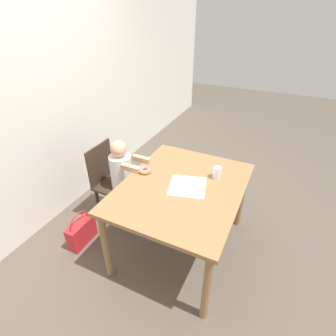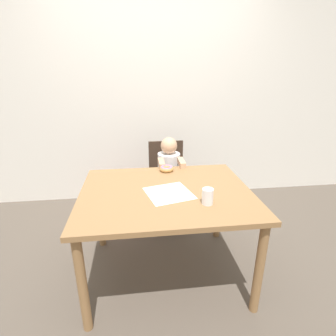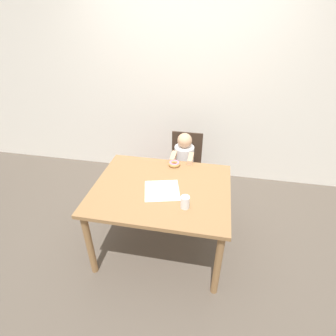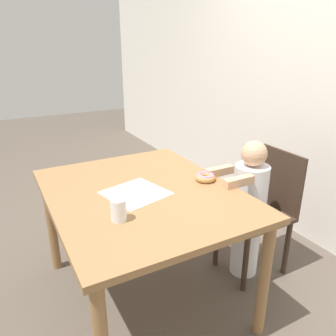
# 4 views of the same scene
# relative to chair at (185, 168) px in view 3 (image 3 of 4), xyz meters

# --- Properties ---
(ground_plane) EXTENTS (12.00, 12.00, 0.00)m
(ground_plane) POSITION_rel_chair_xyz_m (-0.11, -0.83, -0.44)
(ground_plane) COLOR brown
(wall_back) EXTENTS (8.00, 0.05, 2.50)m
(wall_back) POSITION_rel_chair_xyz_m (-0.11, 0.64, 0.81)
(wall_back) COLOR silver
(wall_back) RESTS_ON ground_plane
(dining_table) EXTENTS (1.23, 1.00, 0.74)m
(dining_table) POSITION_rel_chair_xyz_m (-0.11, -0.83, 0.21)
(dining_table) COLOR olive
(dining_table) RESTS_ON ground_plane
(chair) EXTENTS (0.37, 0.43, 0.85)m
(chair) POSITION_rel_chair_xyz_m (0.00, 0.00, 0.00)
(chair) COLOR #38281E
(chair) RESTS_ON ground_plane
(child_figure) EXTENTS (0.24, 0.39, 0.95)m
(child_figure) POSITION_rel_chair_xyz_m (-0.00, -0.12, 0.05)
(child_figure) COLOR white
(child_figure) RESTS_ON ground_plane
(donut) EXTENTS (0.12, 0.12, 0.04)m
(donut) POSITION_rel_chair_xyz_m (-0.06, -0.43, 0.32)
(donut) COLOR tan
(donut) RESTS_ON dining_table
(napkin) EXTENTS (0.37, 0.37, 0.00)m
(napkin) POSITION_rel_chair_xyz_m (-0.10, -0.87, 0.30)
(napkin) COLOR white
(napkin) RESTS_ON dining_table
(handbag) EXTENTS (0.31, 0.11, 0.38)m
(handbag) POSITION_rel_chair_xyz_m (-0.49, 0.07, -0.30)
(handbag) COLOR red
(handbag) RESTS_ON ground_plane
(cup) EXTENTS (0.07, 0.07, 0.11)m
(cup) POSITION_rel_chair_xyz_m (0.13, -1.06, 0.35)
(cup) COLOR white
(cup) RESTS_ON dining_table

